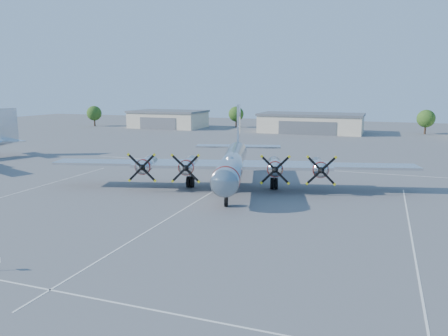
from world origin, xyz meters
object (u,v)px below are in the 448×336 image
(tree_far_west, at_px, (94,113))
(hangar_west, at_px, (168,119))
(hangar_center, at_px, (311,123))
(tree_east, at_px, (426,119))
(main_bomber_b29, at_px, (233,185))
(tree_west, at_px, (236,114))

(tree_far_west, bearing_deg, hangar_west, 9.01)
(hangar_center, height_order, tree_far_west, tree_far_west)
(tree_east, bearing_deg, hangar_west, -175.40)
(main_bomber_b29, bearing_deg, tree_west, 93.19)
(hangar_center, bearing_deg, hangar_west, 180.00)
(tree_west, bearing_deg, hangar_center, -17.82)
(tree_far_west, height_order, tree_west, same)
(tree_east, bearing_deg, main_bomber_b29, -110.48)
(hangar_center, xyz_separation_m, tree_west, (-25.00, 8.04, 1.51))
(hangar_west, height_order, tree_east, tree_east)
(hangar_center, relative_size, tree_far_west, 4.31)
(hangar_center, distance_m, tree_west, 26.30)
(hangar_center, bearing_deg, main_bomber_b29, -89.14)
(hangar_center, xyz_separation_m, main_bomber_b29, (1.08, -71.42, -2.71))
(hangar_center, bearing_deg, tree_far_west, -176.76)
(tree_west, height_order, tree_east, same)
(tree_east, relative_size, main_bomber_b29, 0.15)
(hangar_center, xyz_separation_m, tree_far_west, (-70.00, -3.96, 1.51))
(hangar_center, xyz_separation_m, tree_east, (30.00, 6.04, 1.51))
(hangar_west, distance_m, tree_far_west, 25.36)
(tree_far_west, height_order, tree_east, same)
(tree_west, distance_m, tree_east, 55.04)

